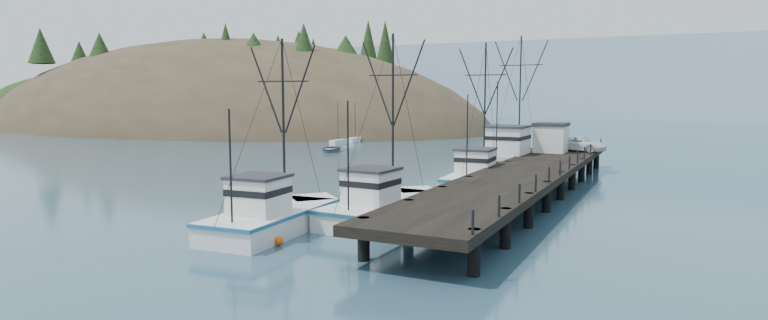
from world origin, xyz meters
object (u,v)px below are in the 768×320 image
at_px(pier, 524,174).
at_px(trawler_far, 480,177).
at_px(motorboat, 331,152).
at_px(pier_shed, 551,137).
at_px(trawler_near, 384,206).
at_px(pickup_truck, 580,144).
at_px(work_vessel, 514,160).
at_px(trawler_mid, 275,216).

height_order(pier, trawler_far, trawler_far).
bearing_deg(motorboat, pier_shed, -34.60).
distance_m(pier, pier_shed, 14.59).
bearing_deg(pier, trawler_near, -116.29).
bearing_deg(trawler_far, pickup_truck, 66.95).
relative_size(trawler_near, work_vessel, 0.71).
bearing_deg(pier_shed, pickup_truck, 41.35).
bearing_deg(motorboat, pier, -55.39).
bearing_deg(work_vessel, pier_shed, 20.80).
bearing_deg(work_vessel, motorboat, 159.49).
distance_m(work_vessel, motorboat, 28.31).
relative_size(trawler_far, pier_shed, 3.75).
distance_m(pier, work_vessel, 13.87).
xyz_separation_m(trawler_mid, motorboat, (-20.83, 40.11, -0.82)).
xyz_separation_m(pier_shed, pickup_truck, (2.39, 2.10, -0.72)).
xyz_separation_m(trawler_far, pickup_truck, (5.76, 13.53, 1.88)).
bearing_deg(trawler_far, trawler_near, -95.63).
bearing_deg(trawler_mid, trawler_near, 53.08).
height_order(trawler_mid, work_vessel, work_vessel).
relative_size(trawler_mid, trawler_far, 0.92).
bearing_deg(trawler_mid, motorboat, 117.45).
height_order(trawler_near, work_vessel, work_vessel).
bearing_deg(trawler_near, work_vessel, 86.30).
xyz_separation_m(trawler_near, pickup_truck, (7.20, 28.13, 1.88)).
height_order(trawler_far, work_vessel, work_vessel).
height_order(trawler_mid, pier_shed, trawler_mid).
distance_m(trawler_near, work_vessel, 24.87).
height_order(trawler_mid, motorboat, trawler_mid).
distance_m(pier_shed, pickup_truck, 3.27).
bearing_deg(work_vessel, pier, -72.75).
bearing_deg(pickup_truck, pier_shed, 145.88).
distance_m(pier, motorboat, 38.41).
distance_m(trawler_mid, work_vessel, 30.73).
xyz_separation_m(work_vessel, pier_shed, (3.20, 1.21, 2.19)).
relative_size(trawler_mid, pickup_truck, 2.19).
xyz_separation_m(pier, pier_shed, (-0.91, 14.46, 1.73)).
xyz_separation_m(pier, trawler_near, (-5.72, -11.57, -0.87)).
height_order(pier, trawler_near, trawler_near).
distance_m(work_vessel, pier_shed, 4.06).
relative_size(trawler_mid, pier_shed, 3.43).
bearing_deg(trawler_far, pier, -35.34).
height_order(trawler_near, pickup_truck, trawler_near).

